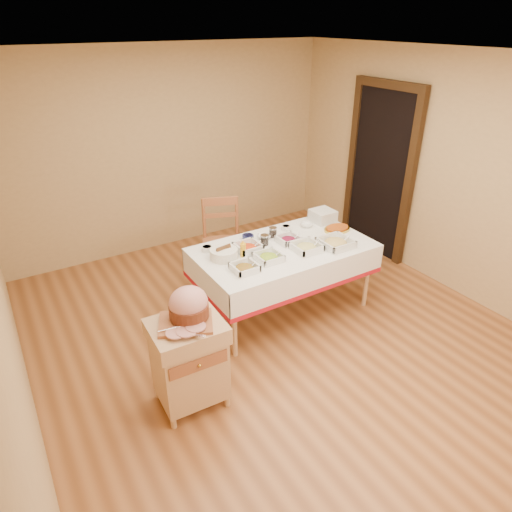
{
  "coord_description": "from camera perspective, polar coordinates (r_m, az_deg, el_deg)",
  "views": [
    {
      "loc": [
        -2.12,
        -3.13,
        2.86
      ],
      "look_at": [
        -0.09,
        0.2,
        0.81
      ],
      "focal_mm": 32.0,
      "sensor_mm": 36.0,
      "label": 1
    }
  ],
  "objects": [
    {
      "name": "serving_dish_a",
      "position": [
        4.23,
        -1.43,
        -1.47
      ],
      "size": [
        0.23,
        0.23,
        0.1
      ],
      "color": "silver",
      "rests_on": "dining_table"
    },
    {
      "name": "ham_on_board",
      "position": [
        3.5,
        -8.47,
        -6.32
      ],
      "size": [
        0.43,
        0.41,
        0.28
      ],
      "color": "#995732",
      "rests_on": "butcher_cart"
    },
    {
      "name": "preserve_jar_left",
      "position": [
        4.71,
        1.07,
        1.97
      ],
      "size": [
        0.09,
        0.09,
        0.11
      ],
      "color": "silver",
      "rests_on": "dining_table"
    },
    {
      "name": "serving_dish_f",
      "position": [
        4.77,
        4.09,
        2.05
      ],
      "size": [
        0.23,
        0.22,
        0.1
      ],
      "color": "silver",
      "rests_on": "dining_table"
    },
    {
      "name": "dining_chair",
      "position": [
        5.36,
        -4.22,
        1.86
      ],
      "size": [
        0.58,
        0.57,
        1.01
      ],
      "color": "#995732",
      "rests_on": "ground"
    },
    {
      "name": "plate_stack",
      "position": [
        5.31,
        8.34,
        4.99
      ],
      "size": [
        0.25,
        0.25,
        0.14
      ],
      "color": "silver",
      "rests_on": "dining_table"
    },
    {
      "name": "butcher_cart",
      "position": [
        3.74,
        -8.38,
        -12.64
      ],
      "size": [
        0.57,
        0.49,
        0.79
      ],
      "color": "tan",
      "rests_on": "ground"
    },
    {
      "name": "bread_basket",
      "position": [
        4.45,
        -4.06,
        0.31
      ],
      "size": [
        0.27,
        0.27,
        0.12
      ],
      "color": "white",
      "rests_on": "dining_table"
    },
    {
      "name": "serving_dish_b",
      "position": [
        4.42,
        1.6,
        -0.14
      ],
      "size": [
        0.24,
        0.24,
        0.1
      ],
      "color": "silver",
      "rests_on": "dining_table"
    },
    {
      "name": "small_bowl_right",
      "position": [
        5.06,
        3.77,
        3.57
      ],
      "size": [
        0.1,
        0.1,
        0.05
      ],
      "color": "silver",
      "rests_on": "dining_table"
    },
    {
      "name": "dining_table",
      "position": [
        4.77,
        3.41,
        -0.58
      ],
      "size": [
        1.82,
        1.02,
        0.76
      ],
      "color": "tan",
      "rests_on": "ground"
    },
    {
      "name": "mustard_bottle",
      "position": [
        4.46,
        -1.63,
        0.84
      ],
      "size": [
        0.06,
        0.06,
        0.18
      ],
      "color": "gold",
      "rests_on": "dining_table"
    },
    {
      "name": "doorway",
      "position": [
        6.16,
        15.27,
        10.35
      ],
      "size": [
        0.09,
        1.1,
        2.2
      ],
      "color": "black",
      "rests_on": "ground"
    },
    {
      "name": "bowl_white_imported",
      "position": [
        4.87,
        1.02,
        2.46
      ],
      "size": [
        0.19,
        0.19,
        0.03
      ],
      "primitive_type": "imported",
      "rotation": [
        0.0,
        0.0,
        -0.43
      ],
      "color": "silver",
      "rests_on": "dining_table"
    },
    {
      "name": "preserve_jar_right",
      "position": [
        4.88,
        2.12,
        2.93
      ],
      "size": [
        0.09,
        0.09,
        0.11
      ],
      "color": "silver",
      "rests_on": "dining_table"
    },
    {
      "name": "serving_dish_e",
      "position": [
        4.59,
        -1.0,
        1.07
      ],
      "size": [
        0.26,
        0.24,
        0.12
      ],
      "color": "silver",
      "rests_on": "dining_table"
    },
    {
      "name": "brass_platter",
      "position": [
        5.12,
        10.1,
        3.39
      ],
      "size": [
        0.32,
        0.23,
        0.04
      ],
      "color": "gold",
      "rests_on": "dining_table"
    },
    {
      "name": "bowl_small_imported",
      "position": [
        5.17,
        6.34,
        3.91
      ],
      "size": [
        0.15,
        0.15,
        0.04
      ],
      "primitive_type": "imported",
      "rotation": [
        0.0,
        0.0,
        -0.04
      ],
      "color": "silver",
      "rests_on": "dining_table"
    },
    {
      "name": "serving_dish_d",
      "position": [
        4.75,
        9.93,
        1.65
      ],
      "size": [
        0.31,
        0.31,
        0.12
      ],
      "color": "silver",
      "rests_on": "dining_table"
    },
    {
      "name": "small_bowl_left",
      "position": [
        4.61,
        -6.14,
        0.95
      ],
      "size": [
        0.11,
        0.11,
        0.05
      ],
      "color": "silver",
      "rests_on": "dining_table"
    },
    {
      "name": "room_shell",
      "position": [
        4.09,
        2.58,
        5.34
      ],
      "size": [
        5.0,
        5.0,
        5.0
      ],
      "color": "#94582E",
      "rests_on": "ground"
    },
    {
      "name": "serving_dish_c",
      "position": [
        4.62,
        6.33,
        1.1
      ],
      "size": [
        0.27,
        0.27,
        0.11
      ],
      "color": "silver",
      "rests_on": "dining_table"
    },
    {
      "name": "small_bowl_mid",
      "position": [
        4.83,
        -1.01,
        2.4
      ],
      "size": [
        0.12,
        0.12,
        0.05
      ],
      "color": "navy",
      "rests_on": "dining_table"
    }
  ]
}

